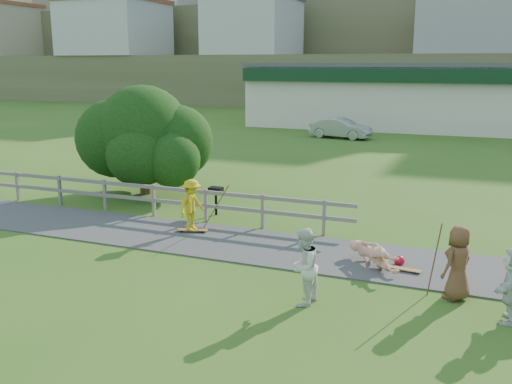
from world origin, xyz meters
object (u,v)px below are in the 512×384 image
(spectator_d, at_px, (512,285))
(skater_fallen, at_px, (374,255))
(car_silver, at_px, (341,128))
(tree, at_px, (144,154))
(spectator_a, at_px, (303,267))
(bbq, at_px, (216,201))
(spectator_c, at_px, (458,263))
(skater_rider, at_px, (192,208))

(spectator_d, bearing_deg, skater_fallen, -112.70)
(skater_fallen, height_order, car_silver, car_silver)
(spectator_d, height_order, tree, tree)
(skater_fallen, height_order, spectator_a, spectator_a)
(tree, distance_m, bbq, 4.59)
(spectator_c, bearing_deg, tree, -84.49)
(tree, relative_size, bbq, 6.03)
(skater_rider, xyz_separation_m, car_silver, (-1.23, 23.78, -0.10))
(skater_fallen, bearing_deg, spectator_d, -78.43)
(car_silver, xyz_separation_m, bbq, (0.97, -21.57, -0.21))
(spectator_c, bearing_deg, bbq, -85.77)
(tree, bearing_deg, car_silver, 81.13)
(spectator_a, xyz_separation_m, bbq, (-5.00, 5.97, -0.36))
(bbq, bearing_deg, spectator_d, -30.59)
(skater_fallen, xyz_separation_m, spectator_c, (2.07, -1.33, 0.51))
(car_silver, bearing_deg, spectator_c, -150.51)
(skater_rider, xyz_separation_m, spectator_c, (7.80, -2.22, 0.05))
(car_silver, bearing_deg, tree, -178.54)
(spectator_a, height_order, tree, tree)
(skater_fallen, relative_size, bbq, 1.87)
(spectator_c, bearing_deg, skater_fallen, -89.62)
(spectator_a, bearing_deg, skater_fallen, 168.02)
(skater_rider, height_order, bbq, skater_rider)
(skater_fallen, distance_m, spectator_a, 3.07)
(skater_rider, relative_size, bbq, 1.63)
(bbq, bearing_deg, spectator_a, -50.91)
(bbq, bearing_deg, skater_fallen, -28.26)
(spectator_d, bearing_deg, skater_rider, -97.56)
(spectator_a, bearing_deg, spectator_c, 123.77)
(spectator_c, height_order, bbq, spectator_c)
(spectator_d, bearing_deg, car_silver, -148.18)
(skater_fallen, xyz_separation_m, tree, (-10.03, 4.98, 1.28))
(skater_rider, relative_size, skater_fallen, 0.87)
(skater_rider, xyz_separation_m, skater_fallen, (5.73, -0.90, -0.46))
(spectator_c, relative_size, bbq, 1.72)
(car_silver, xyz_separation_m, tree, (-3.08, -19.70, 0.91))
(spectator_a, relative_size, tree, 0.29)
(skater_rider, distance_m, spectator_d, 9.37)
(spectator_c, distance_m, car_silver, 27.53)
(spectator_a, height_order, car_silver, spectator_a)
(skater_fallen, height_order, tree, tree)
(spectator_a, height_order, spectator_c, spectator_a)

